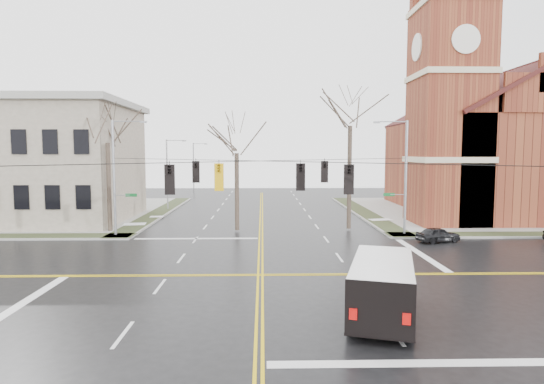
{
  "coord_description": "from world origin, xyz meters",
  "views": [
    {
      "loc": [
        0.13,
        -24.23,
        6.67
      ],
      "look_at": [
        0.76,
        6.0,
        4.01
      ],
      "focal_mm": 30.0,
      "sensor_mm": 36.0,
      "label": 1
    }
  ],
  "objects_px": {
    "signal_pole_nw": "(116,174)",
    "streetlight_north_b": "(194,166)",
    "streetlight_north_a": "(168,171)",
    "tree_nw_far": "(107,137)",
    "parked_car_a": "(438,235)",
    "signal_pole_ne": "(404,174)",
    "church": "(490,136)",
    "cargo_van": "(382,283)",
    "tree_ne": "(350,119)",
    "tree_nw_near": "(237,148)"
  },
  "relations": [
    {
      "from": "signal_pole_nw",
      "to": "streetlight_north_b",
      "type": "distance_m",
      "value": 36.51
    },
    {
      "from": "streetlight_north_a",
      "to": "tree_nw_far",
      "type": "height_order",
      "value": "tree_nw_far"
    },
    {
      "from": "parked_car_a",
      "to": "signal_pole_ne",
      "type": "bearing_deg",
      "value": 17.74
    },
    {
      "from": "church",
      "to": "cargo_van",
      "type": "height_order",
      "value": "church"
    },
    {
      "from": "tree_nw_far",
      "to": "parked_car_a",
      "type": "bearing_deg",
      "value": -10.12
    },
    {
      "from": "church",
      "to": "tree_nw_far",
      "type": "distance_m",
      "value": 39.02
    },
    {
      "from": "cargo_van",
      "to": "signal_pole_ne",
      "type": "bearing_deg",
      "value": 86.91
    },
    {
      "from": "church",
      "to": "tree_ne",
      "type": "bearing_deg",
      "value": -148.17
    },
    {
      "from": "streetlight_north_b",
      "to": "cargo_van",
      "type": "xyz_separation_m",
      "value": [
        15.67,
        -54.23,
        -3.1
      ]
    },
    {
      "from": "streetlight_north_b",
      "to": "tree_ne",
      "type": "distance_m",
      "value": 38.81
    },
    {
      "from": "signal_pole_ne",
      "to": "parked_car_a",
      "type": "xyz_separation_m",
      "value": [
        1.84,
        -2.72,
        -4.39
      ]
    },
    {
      "from": "tree_nw_far",
      "to": "tree_ne",
      "type": "bearing_deg",
      "value": 1.98
    },
    {
      "from": "streetlight_north_a",
      "to": "cargo_van",
      "type": "distance_m",
      "value": 37.77
    },
    {
      "from": "signal_pole_nw",
      "to": "streetlight_north_a",
      "type": "xyz_separation_m",
      "value": [
        0.67,
        16.5,
        -0.48
      ]
    },
    {
      "from": "streetlight_north_b",
      "to": "tree_nw_far",
      "type": "bearing_deg",
      "value": -93.13
    },
    {
      "from": "cargo_van",
      "to": "tree_ne",
      "type": "relative_size",
      "value": 0.5
    },
    {
      "from": "signal_pole_nw",
      "to": "cargo_van",
      "type": "bearing_deg",
      "value": -47.35
    },
    {
      "from": "parked_car_a",
      "to": "tree_ne",
      "type": "relative_size",
      "value": 0.25
    },
    {
      "from": "church",
      "to": "signal_pole_ne",
      "type": "xyz_separation_m",
      "value": [
        -13.44,
        -13.28,
        -3.48
      ]
    },
    {
      "from": "streetlight_north_b",
      "to": "streetlight_north_a",
      "type": "bearing_deg",
      "value": -90.0
    },
    {
      "from": "signal_pole_nw",
      "to": "parked_car_a",
      "type": "height_order",
      "value": "signal_pole_nw"
    },
    {
      "from": "streetlight_north_a",
      "to": "cargo_van",
      "type": "relative_size",
      "value": 1.23
    },
    {
      "from": "signal_pole_ne",
      "to": "tree_ne",
      "type": "height_order",
      "value": "tree_ne"
    },
    {
      "from": "cargo_van",
      "to": "tree_ne",
      "type": "xyz_separation_m",
      "value": [
        2.49,
        20.3,
        8.08
      ]
    },
    {
      "from": "tree_ne",
      "to": "signal_pole_ne",
      "type": "bearing_deg",
      "value": -33.88
    },
    {
      "from": "signal_pole_nw",
      "to": "tree_nw_far",
      "type": "bearing_deg",
      "value": 123.14
    },
    {
      "from": "church",
      "to": "parked_car_a",
      "type": "bearing_deg",
      "value": -125.94
    },
    {
      "from": "streetlight_north_a",
      "to": "tree_ne",
      "type": "distance_m",
      "value": 23.42
    },
    {
      "from": "tree_nw_near",
      "to": "signal_pole_nw",
      "type": "bearing_deg",
      "value": -167.94
    },
    {
      "from": "signal_pole_nw",
      "to": "tree_nw_near",
      "type": "xyz_separation_m",
      "value": [
        9.31,
        1.99,
        2.06
      ]
    },
    {
      "from": "tree_nw_near",
      "to": "parked_car_a",
      "type": "bearing_deg",
      "value": -17.24
    },
    {
      "from": "streetlight_north_b",
      "to": "tree_nw_near",
      "type": "height_order",
      "value": "tree_nw_near"
    },
    {
      "from": "church",
      "to": "streetlight_north_a",
      "type": "height_order",
      "value": "church"
    },
    {
      "from": "church",
      "to": "parked_car_a",
      "type": "height_order",
      "value": "church"
    },
    {
      "from": "parked_car_a",
      "to": "tree_ne",
      "type": "distance_m",
      "value": 11.79
    },
    {
      "from": "parked_car_a",
      "to": "streetlight_north_b",
      "type": "bearing_deg",
      "value": 14.88
    },
    {
      "from": "tree_ne",
      "to": "streetlight_north_a",
      "type": "bearing_deg",
      "value": 142.49
    },
    {
      "from": "streetlight_north_a",
      "to": "tree_ne",
      "type": "relative_size",
      "value": 0.61
    },
    {
      "from": "church",
      "to": "tree_ne",
      "type": "relative_size",
      "value": 2.1
    },
    {
      "from": "signal_pole_nw",
      "to": "tree_nw_near",
      "type": "distance_m",
      "value": 9.75
    },
    {
      "from": "church",
      "to": "streetlight_north_b",
      "type": "height_order",
      "value": "church"
    },
    {
      "from": "signal_pole_nw",
      "to": "tree_ne",
      "type": "relative_size",
      "value": 0.69
    },
    {
      "from": "cargo_van",
      "to": "parked_car_a",
      "type": "height_order",
      "value": "cargo_van"
    },
    {
      "from": "signal_pole_nw",
      "to": "cargo_van",
      "type": "xyz_separation_m",
      "value": [
        16.34,
        -17.73,
        -3.58
      ]
    },
    {
      "from": "signal_pole_nw",
      "to": "tree_nw_near",
      "type": "bearing_deg",
      "value": 12.06
    },
    {
      "from": "streetlight_north_b",
      "to": "signal_pole_nw",
      "type": "bearing_deg",
      "value": -91.05
    },
    {
      "from": "signal_pole_nw",
      "to": "cargo_van",
      "type": "relative_size",
      "value": 1.39
    },
    {
      "from": "streetlight_north_a",
      "to": "tree_nw_near",
      "type": "bearing_deg",
      "value": -59.21
    },
    {
      "from": "streetlight_north_a",
      "to": "cargo_van",
      "type": "bearing_deg",
      "value": -65.41
    },
    {
      "from": "cargo_van",
      "to": "tree_nw_far",
      "type": "bearing_deg",
      "value": 148.34
    }
  ]
}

